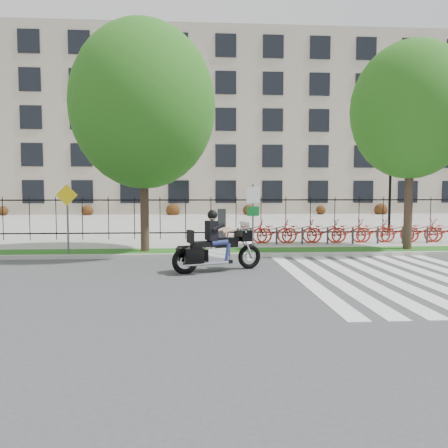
{
  "coord_description": "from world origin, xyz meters",
  "views": [
    {
      "loc": [
        -0.74,
        -11.49,
        2.3
      ],
      "look_at": [
        0.22,
        3.0,
        1.29
      ],
      "focal_mm": 35.0,
      "sensor_mm": 36.0,
      "label": 1
    }
  ],
  "objects": [
    {
      "name": "iron_fence",
      "position": [
        0.0,
        9.2,
        1.15
      ],
      "size": [
        30.0,
        0.06,
        2.0
      ],
      "primitive_type": null,
      "color": "black",
      "rests_on": "sidewalk"
    },
    {
      "name": "lamp_post_right",
      "position": [
        10.0,
        12.0,
        3.21
      ],
      "size": [
        1.06,
        0.7,
        4.25
      ],
      "color": "black",
      "rests_on": "ground"
    },
    {
      "name": "grass_verge",
      "position": [
        0.0,
        4.95,
        0.07
      ],
      "size": [
        60.0,
        1.5,
        0.15
      ],
      "primitive_type": "cube",
      "color": "#1B4B12",
      "rests_on": "ground"
    },
    {
      "name": "motorcycle_rider",
      "position": [
        -0.09,
        1.34,
        0.73
      ],
      "size": [
        2.73,
        1.39,
        2.2
      ],
      "color": "black",
      "rests_on": "ground"
    },
    {
      "name": "office_building",
      "position": [
        0.0,
        44.92,
        9.97
      ],
      "size": [
        60.0,
        21.9,
        20.15
      ],
      "color": "#AD9F8C",
      "rests_on": "ground"
    },
    {
      "name": "crosswalk_stripes",
      "position": [
        4.83,
        0.0,
        0.01
      ],
      "size": [
        5.7,
        8.0,
        0.01
      ],
      "primitive_type": null,
      "color": "silver",
      "rests_on": "ground"
    },
    {
      "name": "ground",
      "position": [
        0.0,
        0.0,
        0.0
      ],
      "size": [
        120.0,
        120.0,
        0.0
      ],
      "primitive_type": "plane",
      "color": "#3D3D3F",
      "rests_on": "ground"
    },
    {
      "name": "bike_share_station",
      "position": [
        5.93,
        7.2,
        0.67
      ],
      "size": [
        11.16,
        0.88,
        1.5
      ],
      "color": "#2D2D33",
      "rests_on": "sidewalk"
    },
    {
      "name": "street_tree_1",
      "position": [
        -2.63,
        4.95,
        5.53
      ],
      "size": [
        5.32,
        5.32,
        8.44
      ],
      "color": "#34241C",
      "rests_on": "grass_verge"
    },
    {
      "name": "curb",
      "position": [
        0.0,
        4.1,
        0.07
      ],
      "size": [
        60.0,
        0.2,
        0.15
      ],
      "primitive_type": "cube",
      "color": "#ACAAA2",
      "rests_on": "ground"
    },
    {
      "name": "sign_pole_regulatory",
      "position": [
        1.4,
        4.58,
        1.74
      ],
      "size": [
        0.5,
        0.09,
        2.5
      ],
      "color": "#59595B",
      "rests_on": "grass_verge"
    },
    {
      "name": "plaza",
      "position": [
        0.0,
        25.0,
        0.05
      ],
      "size": [
        80.0,
        34.0,
        0.1
      ],
      "primitive_type": "cube",
      "color": "gray",
      "rests_on": "ground"
    },
    {
      "name": "sign_pole_warning",
      "position": [
        -5.36,
        4.58,
        1.74
      ],
      "size": [
        0.78,
        0.09,
        2.49
      ],
      "color": "#59595B",
      "rests_on": "grass_verge"
    },
    {
      "name": "sidewalk",
      "position": [
        0.0,
        7.45,
        0.07
      ],
      "size": [
        60.0,
        3.5,
        0.15
      ],
      "primitive_type": "cube",
      "color": "gray",
      "rests_on": "ground"
    },
    {
      "name": "street_tree_2",
      "position": [
        7.52,
        4.95,
        5.48
      ],
      "size": [
        4.56,
        4.56,
        7.96
      ],
      "color": "#34241C",
      "rests_on": "grass_verge"
    }
  ]
}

